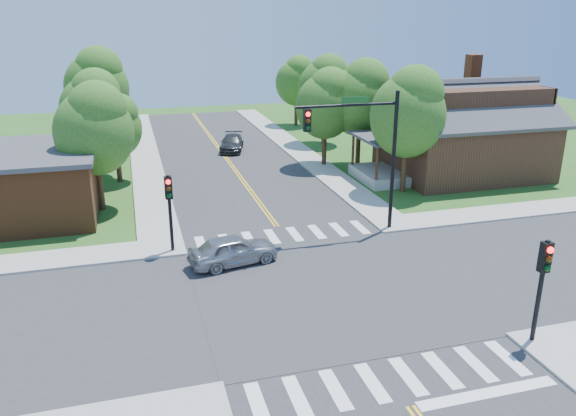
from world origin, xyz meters
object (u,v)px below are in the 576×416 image
object	(u,v)px
house_ne	(463,127)
car_dgrey	(232,143)
signal_mast_ne	(363,140)
car_silver	(233,251)
signal_pole_nw	(169,200)
signal_pole_se	(543,273)

from	to	relation	value
house_ne	car_dgrey	bearing A→B (deg)	141.51
signal_mast_ne	car_silver	world-z (taller)	signal_mast_ne
signal_mast_ne	house_ne	xyz separation A→B (m)	(11.19, 8.65, -1.52)
house_ne	car_dgrey	size ratio (longest dim) A/B	2.83
house_ne	car_dgrey	xyz separation A→B (m)	(-14.20, 11.29, -2.70)
signal_mast_ne	signal_pole_nw	world-z (taller)	signal_mast_ne
signal_pole_se	car_silver	size ratio (longest dim) A/B	0.90
house_ne	car_silver	distance (m)	21.29
car_silver	house_ne	bearing A→B (deg)	-71.00
signal_pole_nw	car_silver	world-z (taller)	signal_pole_nw
signal_pole_se	car_silver	bearing A→B (deg)	133.58
signal_pole_se	signal_pole_nw	distance (m)	15.84
signal_mast_ne	car_silver	distance (m)	8.41
signal_pole_nw	car_dgrey	world-z (taller)	signal_pole_nw
signal_mast_ne	car_dgrey	distance (m)	20.60
signal_pole_se	car_dgrey	size ratio (longest dim) A/B	0.82
signal_mast_ne	signal_pole_se	bearing A→B (deg)	-81.44
car_silver	car_dgrey	distance (m)	22.38
signal_mast_ne	signal_pole_nw	xyz separation A→B (m)	(-9.51, -0.01, -2.19)
house_ne	signal_pole_nw	bearing A→B (deg)	-157.31
car_dgrey	car_silver	bearing A→B (deg)	-84.86
car_silver	signal_mast_ne	bearing A→B (deg)	-84.93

